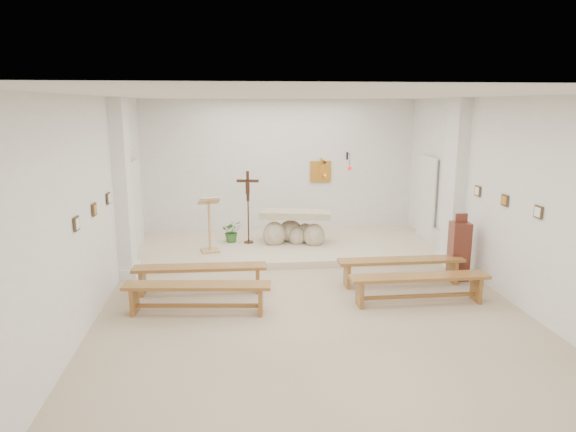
{
  "coord_description": "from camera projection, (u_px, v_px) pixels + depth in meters",
  "views": [
    {
      "loc": [
        -1.31,
        -8.13,
        3.37
      ],
      "look_at": [
        -0.19,
        1.6,
        1.23
      ],
      "focal_mm": 32.0,
      "sensor_mm": 36.0,
      "label": 1
    }
  ],
  "objects": [
    {
      "name": "station_frame_left_front",
      "position": [
        77.0,
        224.0,
        7.22
      ],
      "size": [
        0.03,
        0.2,
        0.2
      ],
      "primitive_type": "cube",
      "color": "#45341E",
      "rests_on": "wall_left"
    },
    {
      "name": "pilaster_right",
      "position": [
        455.0,
        183.0,
        10.7
      ],
      "size": [
        0.26,
        0.55,
        3.5
      ],
      "primitive_type": "cube",
      "color": "white",
      "rests_on": "ground"
    },
    {
      "name": "station_frame_left_mid",
      "position": [
        94.0,
        209.0,
        8.19
      ],
      "size": [
        0.03,
        0.2,
        0.2
      ],
      "primitive_type": "cube",
      "color": "#45341E",
      "rests_on": "wall_left"
    },
    {
      "name": "bench_left_second",
      "position": [
        197.0,
        291.0,
        8.36
      ],
      "size": [
        2.43,
        0.66,
        0.51
      ],
      "rotation": [
        0.0,
        0.0,
        -0.12
      ],
      "color": "#935E2A",
      "rests_on": "ground"
    },
    {
      "name": "bench_right_second",
      "position": [
        419.0,
        282.0,
        8.78
      ],
      "size": [
        2.4,
        0.4,
        0.51
      ],
      "rotation": [
        0.0,
        0.0,
        -0.01
      ],
      "color": "#935E2A",
      "rests_on": "ground"
    },
    {
      "name": "sanctuary_platform",
      "position": [
        287.0,
        246.0,
        12.14
      ],
      "size": [
        6.98,
        3.0,
        0.15
      ],
      "primitive_type": "cube",
      "color": "beige",
      "rests_on": "ground"
    },
    {
      "name": "ceiling",
      "position": [
        312.0,
        96.0,
        8.01
      ],
      "size": [
        7.0,
        10.0,
        0.02
      ],
      "primitive_type": "cube",
      "color": "silver",
      "rests_on": "wall_back"
    },
    {
      "name": "donation_pedestal",
      "position": [
        459.0,
        250.0,
        9.98
      ],
      "size": [
        0.38,
        0.38,
        1.32
      ],
      "rotation": [
        0.0,
        0.0,
        -0.09
      ],
      "color": "maroon",
      "rests_on": "ground"
    },
    {
      "name": "wall_back",
      "position": [
        280.0,
        168.0,
        13.22
      ],
      "size": [
        7.0,
        0.02,
        3.5
      ],
      "primitive_type": "cube",
      "color": "white",
      "rests_on": "ground"
    },
    {
      "name": "radiator_left",
      "position": [
        131.0,
        253.0,
        10.93
      ],
      "size": [
        0.1,
        0.85,
        0.52
      ],
      "primitive_type": "cube",
      "color": "silver",
      "rests_on": "ground"
    },
    {
      "name": "bench_right_front",
      "position": [
        401.0,
        265.0,
        9.71
      ],
      "size": [
        2.4,
        0.4,
        0.51
      ],
      "rotation": [
        0.0,
        0.0,
        -0.01
      ],
      "color": "#935E2A",
      "rests_on": "ground"
    },
    {
      "name": "wall_left",
      "position": [
        90.0,
        210.0,
        7.99
      ],
      "size": [
        0.02,
        10.0,
        3.5
      ],
      "primitive_type": "cube",
      "color": "white",
      "rests_on": "ground"
    },
    {
      "name": "station_frame_right_front",
      "position": [
        538.0,
        212.0,
        8.0
      ],
      "size": [
        0.03,
        0.2,
        0.2
      ],
      "primitive_type": "cube",
      "color": "#45341E",
      "rests_on": "wall_right"
    },
    {
      "name": "radiator_right",
      "position": [
        440.0,
        243.0,
        11.7
      ],
      "size": [
        0.1,
        0.85,
        0.52
      ],
      "primitive_type": "cube",
      "color": "silver",
      "rests_on": "ground"
    },
    {
      "name": "station_frame_right_rear",
      "position": [
        478.0,
        191.0,
        9.94
      ],
      "size": [
        0.03,
        0.2,
        0.2
      ],
      "primitive_type": "cube",
      "color": "#45341E",
      "rests_on": "wall_right"
    },
    {
      "name": "station_frame_right_mid",
      "position": [
        505.0,
        200.0,
        8.97
      ],
      "size": [
        0.03,
        0.2,
        0.2
      ],
      "primitive_type": "cube",
      "color": "#45341E",
      "rests_on": "wall_right"
    },
    {
      "name": "potted_plant",
      "position": [
        232.0,
        231.0,
        12.2
      ],
      "size": [
        0.49,
        0.43,
        0.52
      ],
      "primitive_type": "imported",
      "rotation": [
        0.0,
        0.0,
        0.06
      ],
      "color": "#2C6327",
      "rests_on": "sanctuary_platform"
    },
    {
      "name": "ground",
      "position": [
        310.0,
        306.0,
        8.76
      ],
      "size": [
        7.0,
        10.0,
        0.0
      ],
      "primitive_type": "cube",
      "color": "#CDB194",
      "rests_on": "ground"
    },
    {
      "name": "wall_right",
      "position": [
        512.0,
        201.0,
        8.77
      ],
      "size": [
        0.02,
        10.0,
        3.5
      ],
      "primitive_type": "cube",
      "color": "white",
      "rests_on": "ground"
    },
    {
      "name": "pilaster_left",
      "position": [
        123.0,
        189.0,
        9.95
      ],
      "size": [
        0.26,
        0.55,
        3.5
      ],
      "primitive_type": "cube",
      "color": "white",
      "rests_on": "ground"
    },
    {
      "name": "altar",
      "position": [
        295.0,
        229.0,
        12.09
      ],
      "size": [
        1.74,
        0.96,
        0.85
      ],
      "rotation": [
        0.0,
        0.0,
        -0.2
      ],
      "color": "beige",
      "rests_on": "sanctuary_platform"
    },
    {
      "name": "bench_left_front",
      "position": [
        200.0,
        273.0,
        9.29
      ],
      "size": [
        2.41,
        0.46,
        0.51
      ],
      "rotation": [
        0.0,
        0.0,
        -0.03
      ],
      "color": "#935E2A",
      "rests_on": "ground"
    },
    {
      "name": "lectern",
      "position": [
        209.0,
        224.0,
        11.3
      ],
      "size": [
        0.51,
        0.46,
        1.26
      ],
      "rotation": [
        0.0,
        0.0,
        0.21
      ],
      "color": "tan",
      "rests_on": "sanctuary_platform"
    },
    {
      "name": "sanctuary_lamp",
      "position": [
        349.0,
        166.0,
        13.13
      ],
      "size": [
        0.11,
        0.36,
        0.44
      ],
      "color": "black",
      "rests_on": "wall_back"
    },
    {
      "name": "gold_wall_relief",
      "position": [
        320.0,
        172.0,
        13.33
      ],
      "size": [
        0.55,
        0.04,
        0.55
      ],
      "primitive_type": "cube",
      "color": "gold",
      "rests_on": "wall_back"
    },
    {
      "name": "crucifix_stand",
      "position": [
        248.0,
        202.0,
        11.95
      ],
      "size": [
        0.52,
        0.22,
        1.71
      ],
      "rotation": [
        0.0,
        0.0,
        -0.18
      ],
      "color": "#3D1E13",
      "rests_on": "sanctuary_platform"
    },
    {
      "name": "station_frame_left_rear",
      "position": [
        109.0,
        198.0,
        9.16
      ],
      "size": [
        0.03,
        0.2,
        0.2
      ],
      "primitive_type": "cube",
      "color": "#45341E",
      "rests_on": "wall_left"
    }
  ]
}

